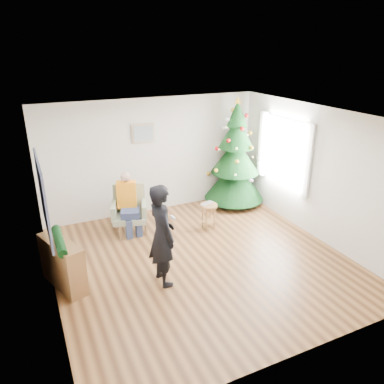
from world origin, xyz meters
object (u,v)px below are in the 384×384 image
standing_man (162,235)px  stool (208,216)px  armchair (130,215)px  christmas_tree (235,157)px  console (63,264)px

standing_man → stool: bearing=-51.7°
armchair → standing_man: size_ratio=0.57×
christmas_tree → standing_man: christmas_tree is taller
christmas_tree → console: size_ratio=2.58×
armchair → standing_man: bearing=-73.0°
christmas_tree → console: 4.66m
christmas_tree → standing_man: size_ratio=1.51×
standing_man → console: size_ratio=1.70×
stool → standing_man: (-1.54, -1.37, 0.57)m
stool → standing_man: standing_man is taller
stool → armchair: 1.64m
armchair → christmas_tree: bearing=25.2°
christmas_tree → standing_man: bearing=-139.4°
stool → console: size_ratio=0.55×
christmas_tree → stool: christmas_tree is taller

